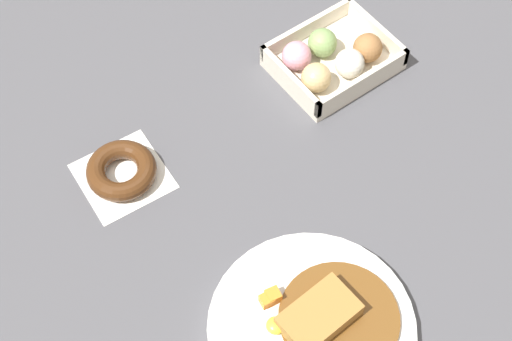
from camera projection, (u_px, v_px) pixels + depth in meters
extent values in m
plane|color=#4C4C51|center=(327.00, 185.00, 1.11)|extent=(1.60, 1.60, 0.00)
cylinder|color=white|center=(311.00, 328.00, 0.99)|extent=(0.26, 0.26, 0.02)
cylinder|color=brown|center=(339.00, 318.00, 0.98)|extent=(0.15, 0.15, 0.01)
cube|color=#A87538|center=(319.00, 316.00, 0.97)|extent=(0.10, 0.07, 0.02)
cylinder|color=white|center=(275.00, 328.00, 0.98)|extent=(0.05, 0.05, 0.00)
ellipsoid|color=yellow|center=(275.00, 325.00, 0.97)|extent=(0.02, 0.02, 0.01)
cube|color=orange|center=(267.00, 300.00, 0.99)|extent=(0.02, 0.02, 0.02)
cube|color=orange|center=(273.00, 296.00, 0.99)|extent=(0.02, 0.02, 0.02)
cube|color=beige|center=(333.00, 64.00, 1.23)|extent=(0.18, 0.14, 0.01)
cube|color=beige|center=(290.00, 81.00, 1.18)|extent=(0.01, 0.14, 0.03)
cube|color=beige|center=(376.00, 31.00, 1.24)|extent=(0.01, 0.14, 0.03)
cube|color=beige|center=(363.00, 83.00, 1.18)|extent=(0.18, 0.01, 0.03)
cube|color=beige|center=(307.00, 29.00, 1.24)|extent=(0.18, 0.01, 0.03)
sphere|color=#DBB77A|center=(316.00, 78.00, 1.18)|extent=(0.05, 0.05, 0.05)
sphere|color=silver|center=(350.00, 63.00, 1.19)|extent=(0.05, 0.05, 0.05)
sphere|color=#9E6B3D|center=(368.00, 48.00, 1.21)|extent=(0.05, 0.05, 0.05)
sphere|color=pink|center=(297.00, 56.00, 1.20)|extent=(0.05, 0.05, 0.05)
sphere|color=#84A860|center=(322.00, 43.00, 1.21)|extent=(0.05, 0.05, 0.05)
cube|color=white|center=(123.00, 176.00, 1.12)|extent=(0.13, 0.13, 0.00)
torus|color=#4C2B14|center=(121.00, 170.00, 1.11)|extent=(0.10, 0.10, 0.03)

